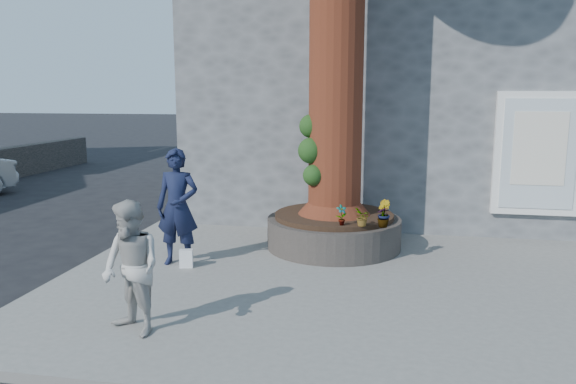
# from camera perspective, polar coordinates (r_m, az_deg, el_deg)

# --- Properties ---
(ground) EXTENTS (120.00, 120.00, 0.00)m
(ground) POSITION_cam_1_polar(r_m,az_deg,el_deg) (8.14, -2.59, -9.90)
(ground) COLOR black
(ground) RESTS_ON ground
(pavement) EXTENTS (9.00, 8.00, 0.12)m
(pavement) POSITION_cam_1_polar(r_m,az_deg,el_deg) (8.87, 8.49, -7.87)
(pavement) COLOR slate
(pavement) RESTS_ON ground
(yellow_line) EXTENTS (0.10, 30.00, 0.01)m
(yellow_line) POSITION_cam_1_polar(r_m,az_deg,el_deg) (10.11, -18.42, -6.38)
(yellow_line) COLOR yellow
(yellow_line) RESTS_ON ground
(stone_shop) EXTENTS (10.30, 8.30, 6.30)m
(stone_shop) POSITION_cam_1_polar(r_m,az_deg,el_deg) (14.65, 13.81, 11.31)
(stone_shop) COLOR #55575A
(stone_shop) RESTS_ON ground
(planter) EXTENTS (2.30, 2.30, 0.60)m
(planter) POSITION_cam_1_polar(r_m,az_deg,el_deg) (9.78, 4.67, -3.94)
(planter) COLOR black
(planter) RESTS_ON pavement
(man) EXTENTS (0.68, 0.46, 1.82)m
(man) POSITION_cam_1_polar(r_m,az_deg,el_deg) (8.84, -11.15, -1.52)
(man) COLOR #121833
(man) RESTS_ON pavement
(woman) EXTENTS (0.92, 0.86, 1.51)m
(woman) POSITION_cam_1_polar(r_m,az_deg,el_deg) (6.45, -15.63, -7.50)
(woman) COLOR #B2AFAA
(woman) RESTS_ON pavement
(shopping_bag) EXTENTS (0.22, 0.16, 0.28)m
(shopping_bag) POSITION_cam_1_polar(r_m,az_deg,el_deg) (8.83, -10.30, -6.66)
(shopping_bag) COLOR white
(shopping_bag) RESTS_ON pavement
(plant_a) EXTENTS (0.21, 0.19, 0.33)m
(plant_a) POSITION_cam_1_polar(r_m,az_deg,el_deg) (8.83, 5.46, -2.35)
(plant_a) COLOR gray
(plant_a) RESTS_ON planter
(plant_b) EXTENTS (0.29, 0.30, 0.42)m
(plant_b) POSITION_cam_1_polar(r_m,az_deg,el_deg) (8.83, 9.66, -2.15)
(plant_b) COLOR gray
(plant_b) RESTS_ON planter
(plant_c) EXTENTS (0.25, 0.25, 0.32)m
(plant_c) POSITION_cam_1_polar(r_m,az_deg,el_deg) (8.80, 9.65, -2.53)
(plant_c) COLOR gray
(plant_c) RESTS_ON planter
(plant_d) EXTENTS (0.27, 0.29, 0.29)m
(plant_d) POSITION_cam_1_polar(r_m,az_deg,el_deg) (8.81, 7.57, -2.55)
(plant_d) COLOR gray
(plant_d) RESTS_ON planter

